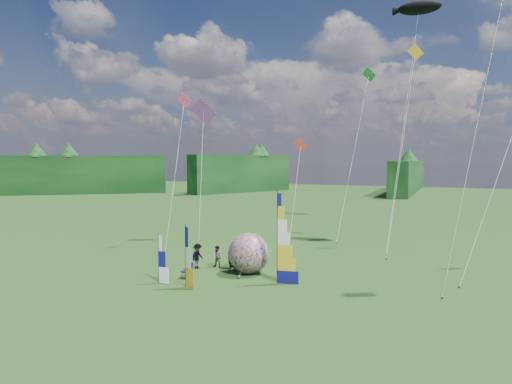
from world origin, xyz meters
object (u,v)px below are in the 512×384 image
at_px(bol_inflatable, 249,253).
at_px(camp_chair, 186,271).
at_px(spectator_a, 232,259).
at_px(spectator_b, 218,257).
at_px(spectator_c, 198,256).
at_px(spectator_d, 233,255).
at_px(feather_banner_main, 277,238).
at_px(side_banner_left, 186,257).
at_px(kite_whale, 405,107).
at_px(side_banner_far, 159,259).

bearing_deg(bol_inflatable, camp_chair, -136.83).
distance_m(spectator_a, camp_chair, 3.47).
xyz_separation_m(spectator_a, spectator_b, (-1.39, 0.49, -0.08)).
bearing_deg(spectator_b, bol_inflatable, -10.19).
bearing_deg(spectator_c, spectator_a, -75.64).
xyz_separation_m(spectator_b, spectator_d, (1.05, 0.35, 0.14)).
bearing_deg(bol_inflatable, spectator_a, 173.25).
height_order(bol_inflatable, spectator_d, bol_inflatable).
bearing_deg(camp_chair, feather_banner_main, 25.66).
relative_size(feather_banner_main, spectator_c, 3.17).
xyz_separation_m(feather_banner_main, side_banner_left, (-4.60, -3.00, -0.94)).
xyz_separation_m(spectator_a, spectator_d, (-0.35, 0.84, 0.06)).
height_order(spectator_a, kite_whale, kite_whale).
bearing_deg(bol_inflatable, spectator_c, -176.05).
distance_m(side_banner_far, bol_inflatable, 5.92).
bearing_deg(side_banner_far, kite_whale, 53.61).
distance_m(feather_banner_main, camp_chair, 6.19).
distance_m(spectator_b, camp_chair, 3.50).
xyz_separation_m(spectator_a, camp_chair, (-1.73, -2.99, -0.31)).
bearing_deg(spectator_b, spectator_a, -16.11).
xyz_separation_m(feather_banner_main, bol_inflatable, (-2.59, 1.49, -1.40)).
distance_m(spectator_d, camp_chair, 4.09).
xyz_separation_m(side_banner_left, kite_whale, (10.04, 19.93, 10.33)).
relative_size(bol_inflatable, spectator_d, 1.50).
distance_m(spectator_b, spectator_c, 1.40).
distance_m(spectator_a, kite_whale, 21.18).
bearing_deg(spectator_d, feather_banner_main, 169.60).
bearing_deg(camp_chair, spectator_a, 72.13).
bearing_deg(side_banner_left, feather_banner_main, 55.24).
bearing_deg(spectator_b, feather_banner_main, -18.70).
height_order(side_banner_left, spectator_b, side_banner_left).
xyz_separation_m(bol_inflatable, camp_chair, (-3.02, -2.84, -0.82)).
height_order(side_banner_far, spectator_b, side_banner_far).
relative_size(bol_inflatable, spectator_c, 1.55).
height_order(feather_banner_main, camp_chair, feather_banner_main).
relative_size(side_banner_far, kite_whale, 0.12).
height_order(side_banner_left, spectator_d, side_banner_left).
relative_size(spectator_b, camp_chair, 1.45).
bearing_deg(kite_whale, spectator_a, -97.32).
bearing_deg(side_banner_far, spectator_d, 60.98).
bearing_deg(bol_inflatable, side_banner_left, -114.15).
xyz_separation_m(bol_inflatable, kite_whale, (8.03, 15.45, 10.79)).
height_order(side_banner_far, kite_whale, kite_whale).
bearing_deg(camp_chair, side_banner_far, -111.13).
bearing_deg(side_banner_far, spectator_a, 53.82).
distance_m(spectator_b, spectator_d, 1.11).
relative_size(spectator_a, kite_whale, 0.07).
relative_size(side_banner_left, side_banner_far, 1.22).
relative_size(side_banner_far, bol_inflatable, 1.10).
distance_m(side_banner_far, spectator_c, 4.15).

